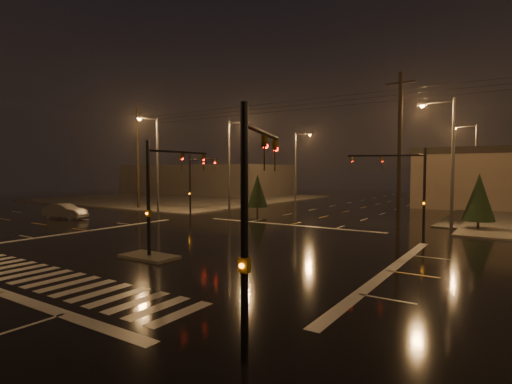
# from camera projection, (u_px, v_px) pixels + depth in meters

# --- Properties ---
(ground) EXTENTS (140.00, 140.00, 0.00)m
(ground) POSITION_uv_depth(u_px,v_px,m) (201.00, 246.00, 23.76)
(ground) COLOR black
(ground) RESTS_ON ground
(sidewalk_nw) EXTENTS (36.00, 36.00, 0.12)m
(sidewalk_nw) POSITION_uv_depth(u_px,v_px,m) (183.00, 198.00, 65.24)
(sidewalk_nw) COLOR #4A4742
(sidewalk_nw) RESTS_ON ground
(median_island) EXTENTS (3.00, 1.60, 0.15)m
(median_island) POSITION_uv_depth(u_px,v_px,m) (149.00, 256.00, 20.42)
(median_island) COLOR #4A4742
(median_island) RESTS_ON ground
(crosswalk) EXTENTS (15.00, 2.60, 0.01)m
(crosswalk) POSITION_uv_depth(u_px,v_px,m) (55.00, 280.00, 16.25)
(crosswalk) COLOR beige
(crosswalk) RESTS_ON ground
(stop_bar_near) EXTENTS (16.00, 0.50, 0.01)m
(stop_bar_near) POSITION_uv_depth(u_px,v_px,m) (1.00, 293.00, 14.58)
(stop_bar_near) COLOR beige
(stop_bar_near) RESTS_ON ground
(stop_bar_far) EXTENTS (16.00, 0.50, 0.01)m
(stop_bar_far) POSITION_uv_depth(u_px,v_px,m) (289.00, 225.00, 32.95)
(stop_bar_far) COLOR beige
(stop_bar_far) RESTS_ON ground
(commercial_block) EXTENTS (30.00, 18.00, 5.60)m
(commercial_block) POSITION_uv_depth(u_px,v_px,m) (207.00, 180.00, 77.86)
(commercial_block) COLOR #433E3B
(commercial_block) RESTS_ON ground
(signal_mast_median) EXTENTS (0.25, 4.59, 6.00)m
(signal_mast_median) POSITION_uv_depth(u_px,v_px,m) (162.00, 184.00, 21.00)
(signal_mast_median) COLOR black
(signal_mast_median) RESTS_ON ground
(signal_mast_ne) EXTENTS (4.84, 1.86, 6.00)m
(signal_mast_ne) POSITION_uv_depth(u_px,v_px,m) (408.00, 181.00, 26.83)
(signal_mast_ne) COLOR black
(signal_mast_ne) RESTS_ON ground
(signal_mast_nw) EXTENTS (4.84, 1.86, 6.00)m
(signal_mast_nw) POSITION_uv_depth(u_px,v_px,m) (195.00, 178.00, 37.23)
(signal_mast_nw) COLOR black
(signal_mast_nw) RESTS_ON ground
(signal_mast_se) EXTENTS (1.55, 3.87, 6.00)m
(signal_mast_se) POSITION_uv_depth(u_px,v_px,m) (253.00, 201.00, 9.83)
(signal_mast_se) COLOR black
(signal_mast_se) RESTS_ON ground
(streetlight_1) EXTENTS (2.77, 0.32, 10.00)m
(streetlight_1) POSITION_uv_depth(u_px,v_px,m) (231.00, 159.00, 44.62)
(streetlight_1) COLOR #38383A
(streetlight_1) RESTS_ON ground
(streetlight_2) EXTENTS (2.77, 0.32, 10.00)m
(streetlight_2) POSITION_uv_depth(u_px,v_px,m) (297.00, 162.00, 57.98)
(streetlight_2) COLOR #38383A
(streetlight_2) RESTS_ON ground
(streetlight_3) EXTENTS (2.77, 0.32, 10.00)m
(streetlight_3) POSITION_uv_depth(u_px,v_px,m) (449.00, 154.00, 30.70)
(streetlight_3) COLOR #38383A
(streetlight_3) RESTS_ON ground
(streetlight_4) EXTENTS (2.77, 0.32, 10.00)m
(streetlight_4) POSITION_uv_depth(u_px,v_px,m) (473.00, 160.00, 47.40)
(streetlight_4) COLOR #38383A
(streetlight_4) RESTS_ON ground
(streetlight_5) EXTENTS (0.32, 2.77, 10.00)m
(streetlight_5) POSITION_uv_depth(u_px,v_px,m) (155.00, 158.00, 41.56)
(streetlight_5) COLOR #38383A
(streetlight_5) RESTS_ON ground
(utility_pole_0) EXTENTS (2.20, 0.32, 12.00)m
(utility_pole_0) POSITION_uv_depth(u_px,v_px,m) (138.00, 157.00, 47.18)
(utility_pole_0) COLOR black
(utility_pole_0) RESTS_ON ground
(utility_pole_1) EXTENTS (2.20, 0.32, 12.00)m
(utility_pole_1) POSITION_uv_depth(u_px,v_px,m) (399.00, 149.00, 30.75)
(utility_pole_1) COLOR black
(utility_pole_1) RESTS_ON ground
(conifer_0) EXTENTS (2.30, 2.30, 4.29)m
(conifer_0) POSITION_uv_depth(u_px,v_px,m) (479.00, 197.00, 30.02)
(conifer_0) COLOR black
(conifer_0) RESTS_ON ground
(conifer_3) EXTENTS (2.17, 2.17, 4.10)m
(conifer_3) POSITION_uv_depth(u_px,v_px,m) (257.00, 191.00, 41.64)
(conifer_3) COLOR black
(conifer_3) RESTS_ON ground
(car_crossing) EXTENTS (4.51, 2.54, 1.41)m
(car_crossing) POSITION_uv_depth(u_px,v_px,m) (65.00, 211.00, 37.38)
(car_crossing) COLOR #5B5D62
(car_crossing) RESTS_ON ground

